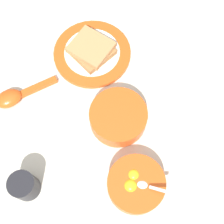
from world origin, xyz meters
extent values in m
plane|color=beige|center=(0.00, 0.00, 0.00)|extent=(3.00, 3.00, 0.00)
cylinder|color=#DB5119|center=(0.19, -0.12, 0.02)|extent=(0.13, 0.13, 0.05)
cylinder|color=white|center=(0.19, -0.12, 0.03)|extent=(0.11, 0.11, 0.02)
ellipsoid|color=yellow|center=(0.18, -0.10, 0.04)|extent=(0.03, 0.03, 0.01)
ellipsoid|color=yellow|center=(0.18, -0.13, 0.04)|extent=(0.03, 0.03, 0.02)
cylinder|color=black|center=(0.18, -0.11, 0.04)|extent=(0.03, 0.03, 0.00)
ellipsoid|color=silver|center=(0.21, -0.12, 0.04)|extent=(0.03, 0.02, 0.01)
cube|color=silver|center=(0.25, -0.13, 0.06)|extent=(0.05, 0.02, 0.03)
cylinder|color=#DB5119|center=(0.03, 0.22, 0.01)|extent=(0.22, 0.22, 0.01)
cylinder|color=white|center=(0.03, 0.22, 0.01)|extent=(0.16, 0.16, 0.00)
cube|color=#9E7042|center=(0.02, 0.22, 0.02)|extent=(0.14, 0.14, 0.02)
cube|color=tan|center=(0.02, 0.22, 0.04)|extent=(0.13, 0.13, 0.02)
ellipsoid|color=#DB5119|center=(-0.16, 0.05, 0.02)|extent=(0.09, 0.08, 0.03)
cube|color=#DB5119|center=(-0.10, 0.10, 0.01)|extent=(0.10, 0.08, 0.01)
cylinder|color=#DB5119|center=(0.13, 0.04, 0.03)|extent=(0.14, 0.14, 0.05)
cylinder|color=white|center=(0.13, 0.04, 0.04)|extent=(0.12, 0.12, 0.02)
cylinder|color=black|center=(-0.06, -0.17, 0.04)|extent=(0.06, 0.06, 0.07)
cylinder|color=#472B16|center=(-0.06, -0.17, 0.06)|extent=(0.05, 0.05, 0.01)
camera|label=1|loc=(0.16, -0.24, 0.75)|focal=50.00mm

